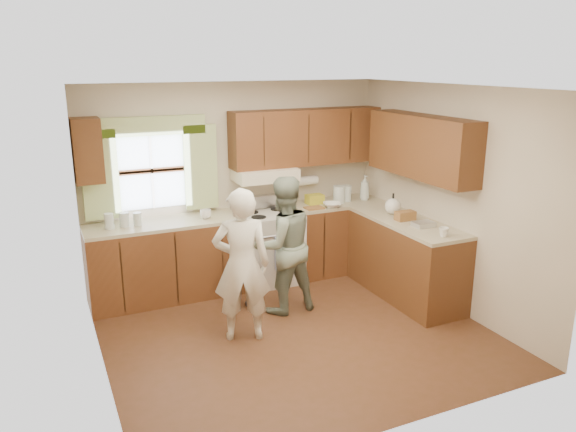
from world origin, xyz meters
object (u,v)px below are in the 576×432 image
stove (268,246)px  woman_right (283,245)px  child (244,275)px  woman_left (242,265)px

stove → woman_right: 0.95m
child → stove: bearing=-121.8°
stove → child: (-0.57, -0.64, -0.07)m
stove → child: 0.86m
woman_left → child: size_ratio=1.99×
woman_right → child: 0.59m
child → woman_right: bearing=158.3°
stove → woman_left: woman_left is taller
stove → woman_left: 1.57m
woman_right → child: woman_right is taller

